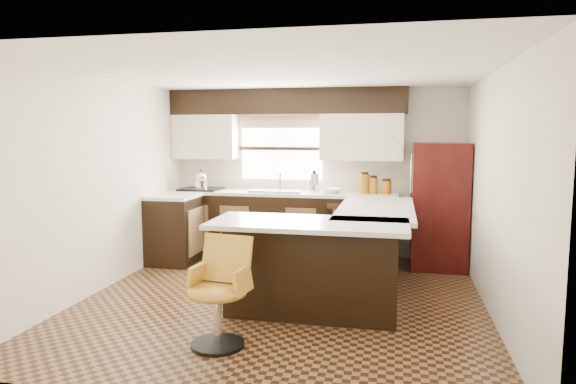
% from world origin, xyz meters
% --- Properties ---
extents(floor, '(4.40, 4.40, 0.00)m').
position_xyz_m(floor, '(0.00, 0.00, 0.00)').
color(floor, '#49301A').
rests_on(floor, ground).
extents(ceiling, '(4.40, 4.40, 0.00)m').
position_xyz_m(ceiling, '(0.00, 0.00, 2.40)').
color(ceiling, silver).
rests_on(ceiling, wall_back).
extents(wall_back, '(4.40, 0.00, 4.40)m').
position_xyz_m(wall_back, '(0.00, 2.20, 1.20)').
color(wall_back, beige).
rests_on(wall_back, floor).
extents(wall_front, '(4.40, 0.00, 4.40)m').
position_xyz_m(wall_front, '(0.00, -2.20, 1.20)').
color(wall_front, beige).
rests_on(wall_front, floor).
extents(wall_left, '(0.00, 4.40, 4.40)m').
position_xyz_m(wall_left, '(-2.10, 0.00, 1.20)').
color(wall_left, beige).
rests_on(wall_left, floor).
extents(wall_right, '(0.00, 4.40, 4.40)m').
position_xyz_m(wall_right, '(2.10, 0.00, 1.20)').
color(wall_right, beige).
rests_on(wall_right, floor).
extents(base_cab_back, '(3.30, 0.60, 0.90)m').
position_xyz_m(base_cab_back, '(-0.45, 1.90, 0.45)').
color(base_cab_back, black).
rests_on(base_cab_back, floor).
extents(base_cab_left, '(0.60, 0.70, 0.90)m').
position_xyz_m(base_cab_left, '(-1.80, 1.25, 0.45)').
color(base_cab_left, black).
rests_on(base_cab_left, floor).
extents(counter_back, '(3.30, 0.60, 0.04)m').
position_xyz_m(counter_back, '(-0.45, 1.90, 0.92)').
color(counter_back, silver).
rests_on(counter_back, base_cab_back).
extents(counter_left, '(0.60, 0.70, 0.04)m').
position_xyz_m(counter_left, '(-1.80, 1.25, 0.92)').
color(counter_left, silver).
rests_on(counter_left, base_cab_left).
extents(soffit, '(3.40, 0.35, 0.36)m').
position_xyz_m(soffit, '(-0.40, 2.03, 2.22)').
color(soffit, black).
rests_on(soffit, wall_back).
extents(upper_cab_left, '(0.94, 0.35, 0.64)m').
position_xyz_m(upper_cab_left, '(-1.62, 2.03, 1.72)').
color(upper_cab_left, beige).
rests_on(upper_cab_left, wall_back).
extents(upper_cab_right, '(1.14, 0.35, 0.64)m').
position_xyz_m(upper_cab_right, '(0.68, 2.03, 1.72)').
color(upper_cab_right, beige).
rests_on(upper_cab_right, wall_back).
extents(window_pane, '(1.20, 0.02, 0.90)m').
position_xyz_m(window_pane, '(-0.50, 2.18, 1.55)').
color(window_pane, white).
rests_on(window_pane, wall_back).
extents(valance, '(1.30, 0.06, 0.18)m').
position_xyz_m(valance, '(-0.50, 2.14, 1.94)').
color(valance, '#D19B93').
rests_on(valance, wall_back).
extents(sink, '(0.75, 0.45, 0.03)m').
position_xyz_m(sink, '(-0.50, 1.88, 0.96)').
color(sink, '#B2B2B7').
rests_on(sink, counter_back).
extents(dishwasher, '(0.58, 0.03, 0.78)m').
position_xyz_m(dishwasher, '(0.55, 1.61, 0.43)').
color(dishwasher, black).
rests_on(dishwasher, floor).
extents(cooktop, '(0.58, 0.50, 0.02)m').
position_xyz_m(cooktop, '(-1.65, 1.88, 0.96)').
color(cooktop, black).
rests_on(cooktop, counter_back).
extents(peninsula_long, '(0.60, 1.95, 0.90)m').
position_xyz_m(peninsula_long, '(0.90, 0.62, 0.45)').
color(peninsula_long, black).
rests_on(peninsula_long, floor).
extents(peninsula_return, '(1.65, 0.60, 0.90)m').
position_xyz_m(peninsula_return, '(0.38, -0.35, 0.45)').
color(peninsula_return, black).
rests_on(peninsula_return, floor).
extents(counter_pen_long, '(0.84, 1.95, 0.04)m').
position_xyz_m(counter_pen_long, '(0.95, 0.62, 0.92)').
color(counter_pen_long, silver).
rests_on(counter_pen_long, peninsula_long).
extents(counter_pen_return, '(1.89, 0.84, 0.04)m').
position_xyz_m(counter_pen_return, '(0.35, -0.44, 0.92)').
color(counter_pen_return, silver).
rests_on(counter_pen_return, peninsula_return).
extents(refrigerator, '(0.71, 0.68, 1.65)m').
position_xyz_m(refrigerator, '(1.73, 1.74, 0.83)').
color(refrigerator, '#320908').
rests_on(refrigerator, floor).
extents(bar_chair, '(0.56, 0.56, 0.92)m').
position_xyz_m(bar_chair, '(-0.27, -1.28, 0.46)').
color(bar_chair, '#BE8A28').
rests_on(bar_chair, floor).
extents(kettle, '(0.20, 0.20, 0.28)m').
position_xyz_m(kettle, '(-1.65, 1.88, 1.11)').
color(kettle, silver).
rests_on(kettle, cooktop).
extents(percolator, '(0.13, 0.13, 0.27)m').
position_xyz_m(percolator, '(0.03, 1.90, 1.08)').
color(percolator, silver).
rests_on(percolator, counter_back).
extents(mixing_bowl, '(0.35, 0.35, 0.07)m').
position_xyz_m(mixing_bowl, '(0.28, 1.90, 0.98)').
color(mixing_bowl, white).
rests_on(mixing_bowl, counter_back).
extents(canister_large, '(0.14, 0.14, 0.27)m').
position_xyz_m(canister_large, '(0.73, 1.92, 1.08)').
color(canister_large, '#8F5410').
rests_on(canister_large, counter_back).
extents(canister_med, '(0.12, 0.12, 0.22)m').
position_xyz_m(canister_med, '(0.86, 1.92, 1.06)').
color(canister_med, '#8F5410').
rests_on(canister_med, counter_back).
extents(canister_small, '(0.13, 0.13, 0.18)m').
position_xyz_m(canister_small, '(1.04, 1.92, 1.04)').
color(canister_small, '#8F5410').
rests_on(canister_small, counter_back).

